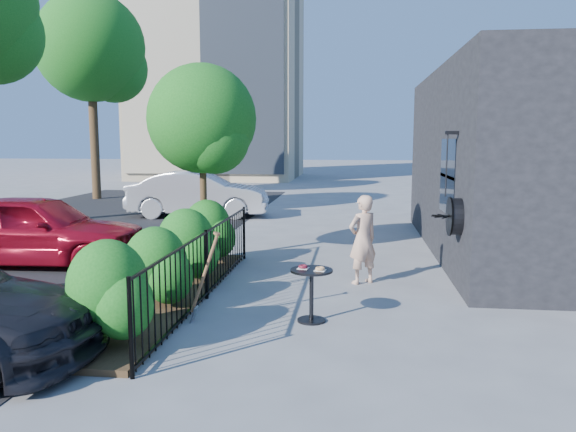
# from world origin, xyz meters

# --- Properties ---
(ground) EXTENTS (120.00, 120.00, 0.00)m
(ground) POSITION_xyz_m (0.00, 0.00, 0.00)
(ground) COLOR gray
(ground) RESTS_ON ground
(shop_building) EXTENTS (6.22, 9.00, 4.00)m
(shop_building) POSITION_xyz_m (5.50, 4.50, 2.00)
(shop_building) COLOR black
(shop_building) RESTS_ON ground
(fence) EXTENTS (0.05, 6.05, 1.10)m
(fence) POSITION_xyz_m (-1.50, 0.00, 0.56)
(fence) COLOR black
(fence) RESTS_ON ground
(planting_bed) EXTENTS (1.30, 6.00, 0.08)m
(planting_bed) POSITION_xyz_m (-2.20, 0.00, 0.04)
(planting_bed) COLOR #382616
(planting_bed) RESTS_ON ground
(shrubs) EXTENTS (1.10, 5.60, 1.24)m
(shrubs) POSITION_xyz_m (-2.10, 0.10, 0.70)
(shrubs) COLOR #155F17
(shrubs) RESTS_ON ground
(patio_tree) EXTENTS (2.20, 2.20, 3.94)m
(patio_tree) POSITION_xyz_m (-2.24, 2.76, 2.76)
(patio_tree) COLOR #3F2B19
(patio_tree) RESTS_ON ground
(street) EXTENTS (9.00, 30.00, 0.01)m
(street) POSITION_xyz_m (-7.00, 3.00, 0.00)
(street) COLOR black
(street) RESTS_ON ground
(street_tree_far) EXTENTS (4.40, 4.40, 8.28)m
(street_tree_far) POSITION_xyz_m (-9.94, 13.96, 5.92)
(street_tree_far) COLOR #3F2B19
(street_tree_far) RESTS_ON ground
(cafe_table) EXTENTS (0.58, 0.58, 0.78)m
(cafe_table) POSITION_xyz_m (0.22, -0.91, 0.51)
(cafe_table) COLOR black
(cafe_table) RESTS_ON ground
(woman) EXTENTS (0.67, 0.63, 1.55)m
(woman) POSITION_xyz_m (0.93, 1.26, 0.77)
(woman) COLOR #DAA98D
(woman) RESTS_ON ground
(shovel) EXTENTS (0.44, 0.17, 1.29)m
(shovel) POSITION_xyz_m (-1.25, -1.12, 0.57)
(shovel) COLOR brown
(shovel) RESTS_ON ground
(car_red) EXTENTS (4.30, 1.89, 1.44)m
(car_red) POSITION_xyz_m (-5.48, 1.93, 0.72)
(car_red) COLOR #A70D22
(car_red) RESTS_ON ground
(car_silver) EXTENTS (4.61, 2.00, 1.47)m
(car_silver) POSITION_xyz_m (-4.23, 9.20, 0.74)
(car_silver) COLOR #B4B4BA
(car_silver) RESTS_ON ground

